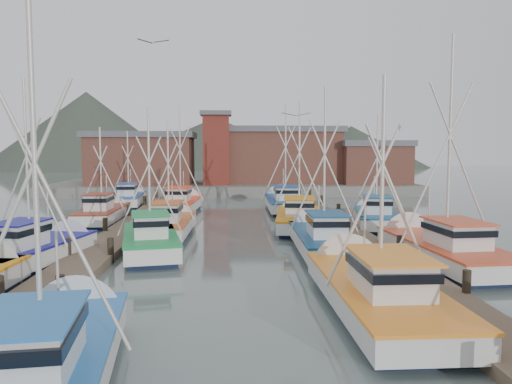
{
  "coord_description": "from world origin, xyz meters",
  "views": [
    {
      "loc": [
        -0.23,
        -25.74,
        5.44
      ],
      "look_at": [
        1.37,
        6.73,
        2.6
      ],
      "focal_mm": 35.0,
      "sensor_mm": 36.0,
      "label": 1
    }
  ],
  "objects_px": {
    "boat_8": "(171,225)",
    "boat_12": "(182,204)",
    "lookout_tower": "(216,148)",
    "boat_4": "(150,239)",
    "boat_0": "(51,359)",
    "boat_1": "(373,290)"
  },
  "relations": [
    {
      "from": "boat_0",
      "to": "boat_8",
      "type": "xyz_separation_m",
      "value": [
        0.29,
        20.03,
        -0.01
      ]
    },
    {
      "from": "lookout_tower",
      "to": "boat_8",
      "type": "relative_size",
      "value": 1.02
    },
    {
      "from": "boat_1",
      "to": "lookout_tower",
      "type": "bearing_deg",
      "value": 97.96
    },
    {
      "from": "boat_8",
      "to": "lookout_tower",
      "type": "bearing_deg",
      "value": 87.28
    },
    {
      "from": "lookout_tower",
      "to": "boat_12",
      "type": "height_order",
      "value": "lookout_tower"
    },
    {
      "from": "boat_0",
      "to": "boat_12",
      "type": "bearing_deg",
      "value": 83.73
    },
    {
      "from": "lookout_tower",
      "to": "boat_4",
      "type": "relative_size",
      "value": 0.97
    },
    {
      "from": "boat_1",
      "to": "boat_8",
      "type": "distance_m",
      "value": 17.17
    },
    {
      "from": "boat_4",
      "to": "boat_8",
      "type": "relative_size",
      "value": 1.05
    },
    {
      "from": "boat_12",
      "to": "boat_0",
      "type": "bearing_deg",
      "value": -85.99
    },
    {
      "from": "boat_0",
      "to": "boat_1",
      "type": "distance_m",
      "value": 10.27
    },
    {
      "from": "boat_0",
      "to": "boat_8",
      "type": "relative_size",
      "value": 1.12
    },
    {
      "from": "boat_1",
      "to": "boat_4",
      "type": "height_order",
      "value": "boat_1"
    },
    {
      "from": "boat_8",
      "to": "boat_12",
      "type": "xyz_separation_m",
      "value": [
        -0.44,
        11.73,
        0.01
      ]
    },
    {
      "from": "lookout_tower",
      "to": "boat_0",
      "type": "relative_size",
      "value": 0.91
    },
    {
      "from": "boat_1",
      "to": "boat_8",
      "type": "relative_size",
      "value": 1.19
    },
    {
      "from": "lookout_tower",
      "to": "boat_4",
      "type": "distance_m",
      "value": 33.09
    },
    {
      "from": "lookout_tower",
      "to": "boat_12",
      "type": "bearing_deg",
      "value": -98.95
    },
    {
      "from": "boat_4",
      "to": "boat_12",
      "type": "relative_size",
      "value": 0.89
    },
    {
      "from": "boat_8",
      "to": "boat_12",
      "type": "bearing_deg",
      "value": 93.69
    },
    {
      "from": "boat_8",
      "to": "boat_12",
      "type": "relative_size",
      "value": 0.85
    },
    {
      "from": "boat_1",
      "to": "boat_12",
      "type": "bearing_deg",
      "value": 107.95
    }
  ]
}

